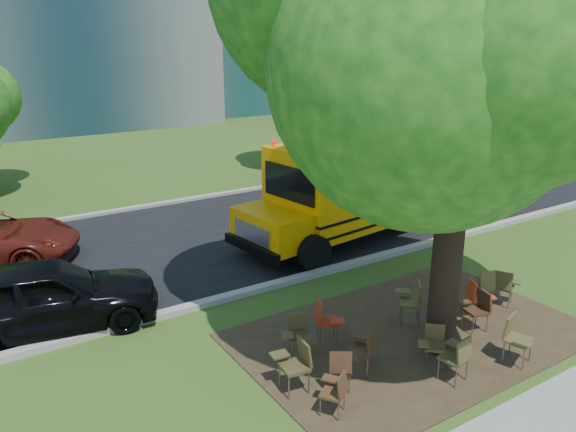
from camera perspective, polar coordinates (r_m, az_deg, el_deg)
ground at (r=11.78m, az=7.13°, el=-12.22°), size 160.00×160.00×0.00m
dirt_patch at (r=12.06m, az=12.42°, el=-11.69°), size 7.00×4.50×0.03m
asphalt_road at (r=17.20m, az=-7.86°, el=-2.23°), size 80.00×8.00×0.04m
kerb_near at (r=13.91m, az=-0.79°, el=-6.83°), size 80.00×0.25×0.14m
kerb_far at (r=20.81m, az=-12.68°, el=1.20°), size 80.00×0.25×0.14m
bg_tree_3 at (r=26.23m, az=1.37°, el=15.99°), size 5.60×5.60×7.84m
bg_tree_4 at (r=30.76m, az=15.33°, el=14.38°), size 5.00×5.00×6.85m
main_tree at (r=10.10m, az=17.99°, el=18.80°), size 7.10×7.10×9.75m
school_bus at (r=18.91m, az=12.44°, el=4.66°), size 12.21×4.12×2.93m
chair_0 at (r=9.43m, az=4.90°, el=-17.10°), size 0.52×0.65×0.78m
chair_1 at (r=9.96m, az=5.43°, el=-14.82°), size 0.70×0.55×0.83m
chair_2 at (r=10.46m, az=7.91°, el=-12.92°), size 0.60×0.73×0.90m
chair_3 at (r=10.96m, az=14.57°, el=-12.21°), size 0.68×0.54×0.79m
chair_4 at (r=10.55m, az=16.86°, el=-13.28°), size 0.61×0.61×0.90m
chair_5 at (r=11.42m, az=22.10°, el=-11.15°), size 0.65×0.71×0.95m
chair_6 at (r=12.37m, az=18.70°, el=-8.65°), size 0.53×0.68×0.90m
chair_7 at (r=13.61m, az=21.13°, el=-6.48°), size 0.72×0.60×0.89m
chair_8 at (r=9.89m, az=0.86°, el=-14.44°), size 0.56×0.68×0.96m
chair_9 at (r=10.86m, az=0.98°, el=-11.60°), size 0.72×0.56×0.87m
chair_10 at (r=11.31m, az=3.78°, el=-10.30°), size 0.57×0.73×0.89m
chair_11 at (r=12.29m, az=12.59°, el=-8.13°), size 0.64×0.81×0.94m
chair_12 at (r=12.97m, az=18.61°, el=-7.59°), size 0.54×0.68×0.83m
chair_13 at (r=13.32m, az=19.21°, el=-6.61°), size 0.67×0.56×0.94m
black_car at (r=12.70m, az=-23.42°, el=-7.43°), size 4.77×2.62×1.54m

